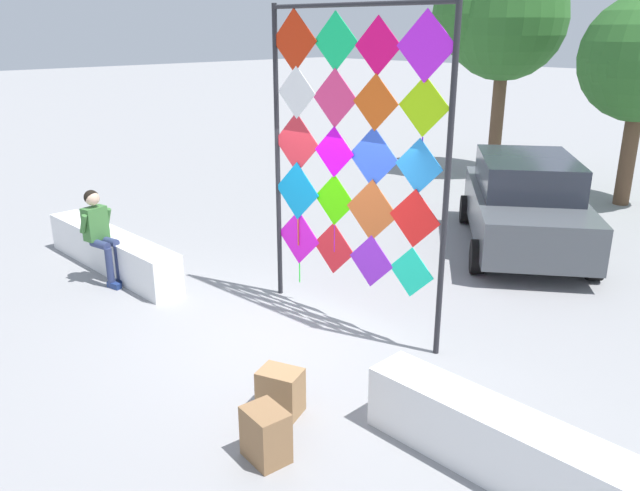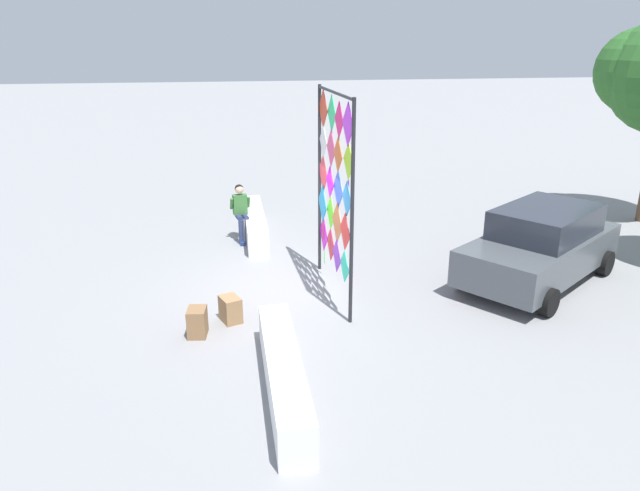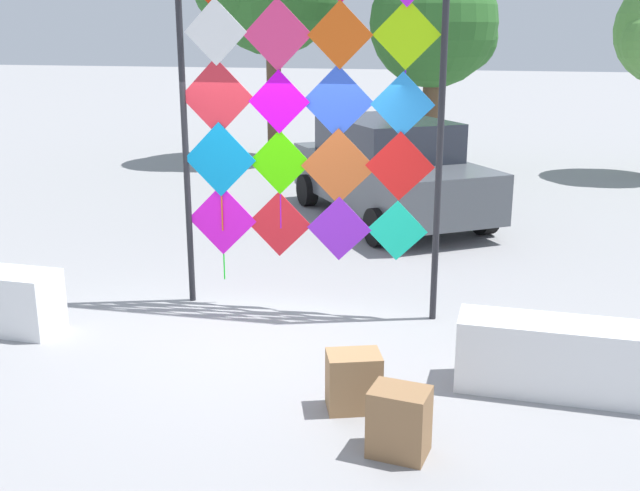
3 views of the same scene
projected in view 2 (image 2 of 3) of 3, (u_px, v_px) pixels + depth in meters
ground at (286, 290)px, 12.70m from camera, size 120.00×120.00×0.00m
plaza_ledge_left at (255, 224)px, 16.10m from camera, size 3.56×0.51×0.64m
plaza_ledge_right at (284, 374)px, 8.96m from camera, size 3.56×0.51×0.64m
kite_display_rack at (334, 183)px, 11.83m from camera, size 2.85×0.21×4.15m
seated_vendor at (241, 209)px, 15.46m from camera, size 0.68×0.55×1.49m
parked_car at (541, 245)px, 12.89m from camera, size 4.02×4.52×1.66m
cardboard_box_large at (197, 322)px, 10.72m from camera, size 0.46×0.37×0.52m
cardboard_box_small at (230, 309)px, 11.26m from camera, size 0.52×0.46×0.49m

